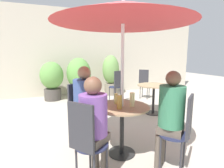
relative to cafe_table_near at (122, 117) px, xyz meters
name	(u,v)px	position (x,y,z in m)	size (l,w,h in m)	color
ground_plane	(124,149)	(0.07, 0.08, -0.55)	(20.00, 20.00, 0.00)	#B2A899
storefront_wall	(76,53)	(0.07, 4.21, 0.95)	(10.00, 0.06, 3.00)	beige
cafe_table_near	(122,117)	(0.00, 0.00, 0.00)	(0.77, 0.77, 0.71)	black
cafe_table_far	(154,91)	(1.43, 1.36, 0.00)	(0.78, 0.78, 0.71)	black
bistro_chair_0	(79,107)	(-0.50, 0.62, 0.02)	(0.41, 0.42, 0.96)	#232847
bistro_chair_1	(86,138)	(-0.62, -0.50, 0.02)	(0.42, 0.41, 0.96)	#232847
bistro_chair_2	(182,127)	(0.50, -0.62, 0.02)	(0.41, 0.42, 0.96)	#232847
bistro_chair_3	(117,84)	(0.98, 2.61, 0.02)	(0.38, 0.40, 0.96)	#232847
bistro_chair_4	(144,81)	(1.99, 2.72, 0.02)	(0.42, 0.42, 0.96)	#232847
seated_person_0	(86,98)	(-0.41, 0.51, 0.19)	(0.45, 0.45, 1.25)	#2D2D33
seated_person_1	(94,120)	(-0.51, -0.41, 0.17)	(0.38, 0.38, 1.20)	brown
seated_person_2	(170,112)	(0.41, -0.51, 0.19)	(0.38, 0.39, 1.24)	brown
beer_glass_0	(119,102)	(-0.09, -0.11, 0.25)	(0.07, 0.07, 0.19)	#B28433
beer_glass_1	(132,100)	(0.12, -0.06, 0.26)	(0.07, 0.07, 0.19)	beige
beer_glass_2	(116,99)	(-0.03, 0.13, 0.24)	(0.06, 0.06, 0.15)	#DBC65B
potted_plant_0	(52,79)	(-0.82, 3.61, 0.13)	(0.72, 0.72, 1.22)	#47423D
potted_plant_1	(79,75)	(0.03, 3.59, 0.22)	(0.79, 0.79, 1.33)	slate
potted_plant_2	(111,73)	(1.19, 3.69, 0.22)	(0.60, 0.60, 1.42)	slate
umbrella	(123,13)	(0.00, 0.00, 1.40)	(1.83, 1.83, 2.09)	silver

